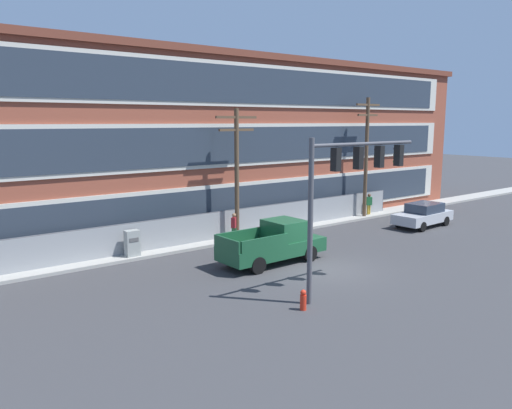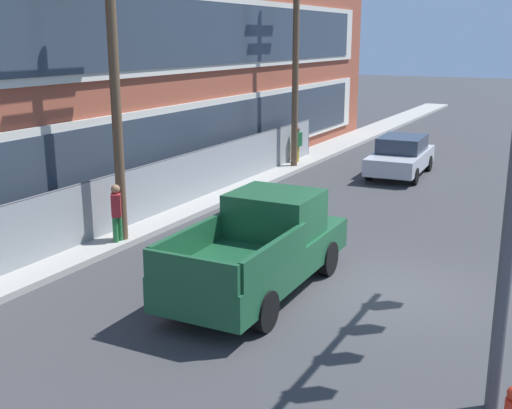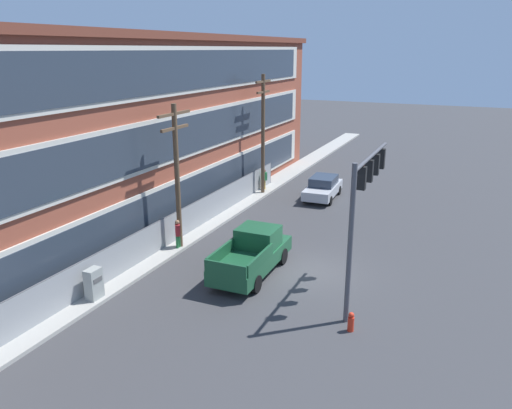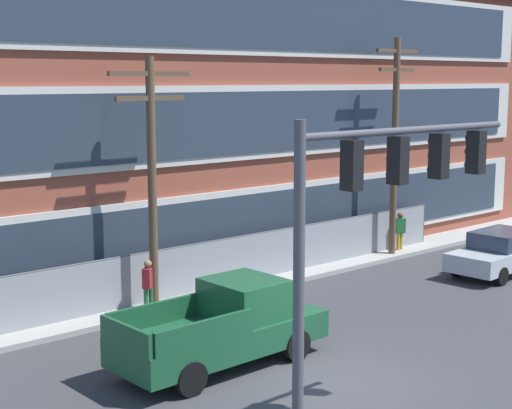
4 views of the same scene
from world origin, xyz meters
name	(u,v)px [view 2 (image 2 of 4)]	position (x,y,z in m)	size (l,w,h in m)	color
ground_plane	(390,291)	(0.00, 0.00, 0.00)	(160.00, 160.00, 0.00)	#38383A
sidewalk_building_side	(111,237)	(0.00, 7.79, 0.08)	(80.00, 1.74, 0.16)	#9E9B93
chain_link_fence	(71,219)	(-1.32, 7.92, 0.90)	(30.50, 0.06, 1.76)	gray
pickup_truck_dark_green	(262,248)	(-1.25, 2.50, 0.97)	(5.61, 2.19, 2.07)	#194C2D
sedan_silver	(401,156)	(12.04, 3.10, 0.80)	(4.65, 2.12, 1.56)	#B2B5BA
utility_pole_near_corner	(115,81)	(-0.15, 7.24, 4.30)	(2.74, 0.26, 7.63)	brown
utility_pole_midblock	(296,54)	(11.18, 7.38, 4.71)	(2.34, 0.26, 8.54)	brown
pedestrian_near_cabinet	(297,143)	(11.94, 7.61, 0.97)	(0.47, 0.40, 1.69)	#B7932D
pedestrian_by_fence	(117,211)	(-0.37, 7.22, 0.97)	(0.47, 0.43, 1.69)	#236B38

